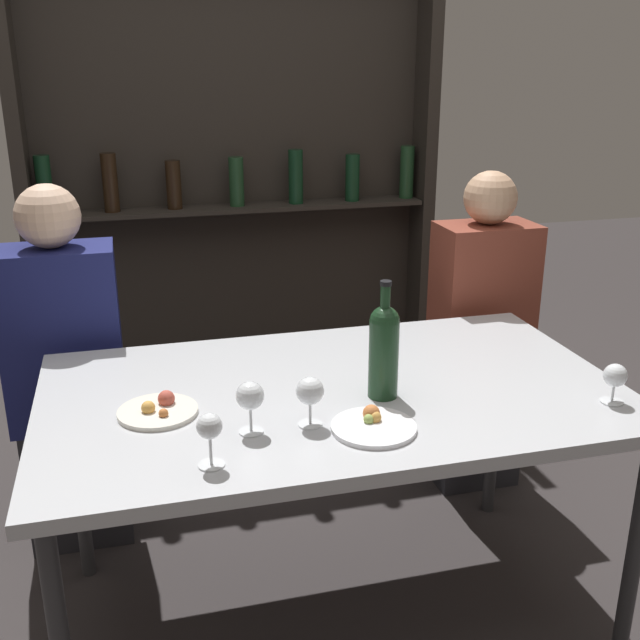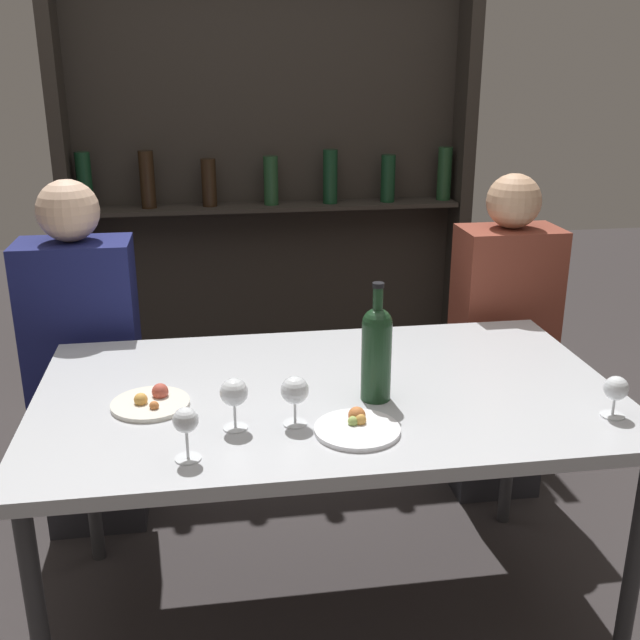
{
  "view_description": "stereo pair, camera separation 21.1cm",
  "coord_description": "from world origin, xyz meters",
  "px_view_note": "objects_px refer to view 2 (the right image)",
  "views": [
    {
      "loc": [
        -0.51,
        -1.79,
        1.61
      ],
      "look_at": [
        0.0,
        0.14,
        0.91
      ],
      "focal_mm": 42.0,
      "sensor_mm": 36.0,
      "label": 1
    },
    {
      "loc": [
        -0.3,
        -1.83,
        1.61
      ],
      "look_at": [
        0.0,
        0.14,
        0.91
      ],
      "focal_mm": 42.0,
      "sensor_mm": 36.0,
      "label": 2
    }
  ],
  "objects_px": {
    "food_plate_1": "(151,402)",
    "food_plate_0": "(357,427)",
    "wine_glass_2": "(616,390)",
    "seated_person_right": "(501,349)",
    "wine_bottle": "(377,349)",
    "seated_person_left": "(86,371)",
    "wine_glass_3": "(295,392)",
    "wine_glass_1": "(186,423)",
    "wine_glass_0": "(234,394)"
  },
  "relations": [
    {
      "from": "wine_glass_1",
      "to": "wine_glass_2",
      "type": "bearing_deg",
      "value": 3.05
    },
    {
      "from": "food_plate_0",
      "to": "seated_person_right",
      "type": "distance_m",
      "value": 1.15
    },
    {
      "from": "wine_bottle",
      "to": "wine_glass_0",
      "type": "distance_m",
      "value": 0.39
    },
    {
      "from": "seated_person_right",
      "to": "wine_glass_1",
      "type": "bearing_deg",
      "value": -139.76
    },
    {
      "from": "food_plate_1",
      "to": "seated_person_left",
      "type": "height_order",
      "value": "seated_person_left"
    },
    {
      "from": "wine_glass_0",
      "to": "seated_person_left",
      "type": "height_order",
      "value": "seated_person_left"
    },
    {
      "from": "wine_glass_1",
      "to": "wine_glass_3",
      "type": "bearing_deg",
      "value": 27.17
    },
    {
      "from": "food_plate_0",
      "to": "food_plate_1",
      "type": "bearing_deg",
      "value": 156.53
    },
    {
      "from": "wine_glass_2",
      "to": "food_plate_1",
      "type": "height_order",
      "value": "wine_glass_2"
    },
    {
      "from": "wine_glass_1",
      "to": "wine_glass_2",
      "type": "xyz_separation_m",
      "value": [
        1.05,
        0.06,
        -0.02
      ]
    },
    {
      "from": "food_plate_1",
      "to": "wine_bottle",
      "type": "bearing_deg",
      "value": -4.54
    },
    {
      "from": "food_plate_0",
      "to": "seated_person_right",
      "type": "bearing_deg",
      "value": 50.4
    },
    {
      "from": "wine_bottle",
      "to": "wine_glass_3",
      "type": "relative_size",
      "value": 2.52
    },
    {
      "from": "food_plate_0",
      "to": "wine_glass_2",
      "type": "bearing_deg",
      "value": -1.75
    },
    {
      "from": "wine_bottle",
      "to": "seated_person_right",
      "type": "distance_m",
      "value": 1.01
    },
    {
      "from": "food_plate_0",
      "to": "food_plate_1",
      "type": "xyz_separation_m",
      "value": [
        -0.5,
        0.22,
        0.0
      ]
    },
    {
      "from": "wine_glass_3",
      "to": "wine_glass_0",
      "type": "bearing_deg",
      "value": -179.81
    },
    {
      "from": "food_plate_0",
      "to": "seated_person_right",
      "type": "relative_size",
      "value": 0.17
    },
    {
      "from": "seated_person_left",
      "to": "wine_glass_3",
      "type": "bearing_deg",
      "value": -52.69
    },
    {
      "from": "wine_glass_2",
      "to": "food_plate_0",
      "type": "xyz_separation_m",
      "value": [
        -0.65,
        0.02,
        -0.06
      ]
    },
    {
      "from": "seated_person_left",
      "to": "seated_person_right",
      "type": "relative_size",
      "value": 1.01
    },
    {
      "from": "wine_glass_3",
      "to": "food_plate_0",
      "type": "xyz_separation_m",
      "value": [
        0.14,
        -0.06,
        -0.08
      ]
    },
    {
      "from": "wine_glass_0",
      "to": "seated_person_left",
      "type": "relative_size",
      "value": 0.1
    },
    {
      "from": "wine_glass_0",
      "to": "wine_glass_1",
      "type": "bearing_deg",
      "value": -130.24
    },
    {
      "from": "food_plate_1",
      "to": "seated_person_left",
      "type": "relative_size",
      "value": 0.16
    },
    {
      "from": "wine_bottle",
      "to": "wine_glass_0",
      "type": "xyz_separation_m",
      "value": [
        -0.37,
        -0.11,
        -0.05
      ]
    },
    {
      "from": "wine_glass_3",
      "to": "seated_person_left",
      "type": "height_order",
      "value": "seated_person_left"
    },
    {
      "from": "food_plate_1",
      "to": "wine_glass_3",
      "type": "bearing_deg",
      "value": -24.29
    },
    {
      "from": "wine_glass_0",
      "to": "wine_glass_3",
      "type": "distance_m",
      "value": 0.15
    },
    {
      "from": "wine_glass_0",
      "to": "wine_glass_2",
      "type": "relative_size",
      "value": 1.22
    },
    {
      "from": "wine_glass_1",
      "to": "seated_person_left",
      "type": "bearing_deg",
      "value": 111.15
    },
    {
      "from": "wine_glass_3",
      "to": "food_plate_0",
      "type": "height_order",
      "value": "wine_glass_3"
    },
    {
      "from": "wine_glass_0",
      "to": "food_plate_1",
      "type": "height_order",
      "value": "wine_glass_0"
    },
    {
      "from": "wine_glass_2",
      "to": "seated_person_left",
      "type": "xyz_separation_m",
      "value": [
        -1.42,
        0.9,
        -0.24
      ]
    },
    {
      "from": "wine_glass_2",
      "to": "wine_glass_3",
      "type": "relative_size",
      "value": 0.85
    },
    {
      "from": "wine_bottle",
      "to": "wine_glass_0",
      "type": "height_order",
      "value": "wine_bottle"
    },
    {
      "from": "wine_bottle",
      "to": "seated_person_left",
      "type": "height_order",
      "value": "seated_person_left"
    },
    {
      "from": "wine_bottle",
      "to": "food_plate_0",
      "type": "height_order",
      "value": "wine_bottle"
    },
    {
      "from": "wine_glass_0",
      "to": "wine_glass_3",
      "type": "bearing_deg",
      "value": 0.19
    },
    {
      "from": "wine_glass_1",
      "to": "food_plate_0",
      "type": "bearing_deg",
      "value": 10.71
    },
    {
      "from": "food_plate_1",
      "to": "food_plate_0",
      "type": "bearing_deg",
      "value": -23.47
    },
    {
      "from": "wine_glass_2",
      "to": "seated_person_right",
      "type": "distance_m",
      "value": 0.93
    },
    {
      "from": "food_plate_1",
      "to": "wine_glass_0",
      "type": "bearing_deg",
      "value": -37.55
    },
    {
      "from": "wine_bottle",
      "to": "seated_person_left",
      "type": "relative_size",
      "value": 0.26
    },
    {
      "from": "wine_glass_2",
      "to": "food_plate_1",
      "type": "relative_size",
      "value": 0.53
    },
    {
      "from": "wine_bottle",
      "to": "wine_glass_3",
      "type": "height_order",
      "value": "wine_bottle"
    },
    {
      "from": "wine_glass_1",
      "to": "food_plate_1",
      "type": "xyz_separation_m",
      "value": [
        -0.1,
        0.29,
        -0.08
      ]
    },
    {
      "from": "wine_glass_2",
      "to": "seated_person_left",
      "type": "distance_m",
      "value": 1.7
    },
    {
      "from": "wine_glass_1",
      "to": "food_plate_0",
      "type": "distance_m",
      "value": 0.42
    },
    {
      "from": "wine_glass_0",
      "to": "food_plate_0",
      "type": "height_order",
      "value": "wine_glass_0"
    }
  ]
}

